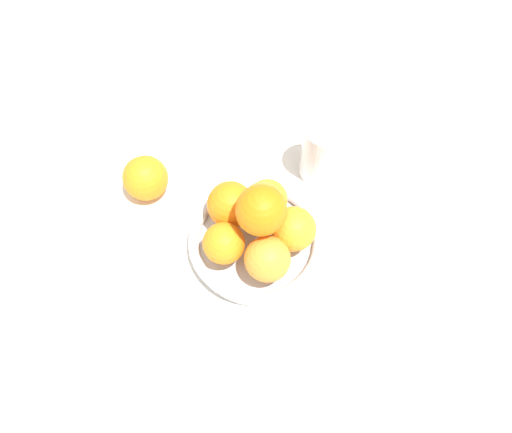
# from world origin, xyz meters

# --- Properties ---
(ground_plane) EXTENTS (4.00, 4.00, 0.00)m
(ground_plane) POSITION_xyz_m (0.00, 0.00, 0.00)
(ground_plane) COLOR silver
(fruit_bowl) EXTENTS (0.23, 0.23, 0.03)m
(fruit_bowl) POSITION_xyz_m (0.00, 0.00, 0.02)
(fruit_bowl) COLOR silver
(fruit_bowl) RESTS_ON ground_plane
(orange_pile) EXTENTS (0.18, 0.18, 0.14)m
(orange_pile) POSITION_xyz_m (0.00, -0.00, 0.09)
(orange_pile) COLOR orange
(orange_pile) RESTS_ON fruit_bowl
(stray_orange) EXTENTS (0.08, 0.08, 0.08)m
(stray_orange) POSITION_xyz_m (0.10, 0.21, 0.04)
(stray_orange) COLOR orange
(stray_orange) RESTS_ON ground_plane
(drinking_glass) EXTENTS (0.08, 0.08, 0.12)m
(drinking_glass) POSITION_xyz_m (0.17, -0.11, 0.06)
(drinking_glass) COLOR white
(drinking_glass) RESTS_ON ground_plane
(napkin_folded) EXTENTS (0.16, 0.16, 0.01)m
(napkin_folded) POSITION_xyz_m (-0.24, 0.11, 0.00)
(napkin_folded) COLOR silver
(napkin_folded) RESTS_ON ground_plane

